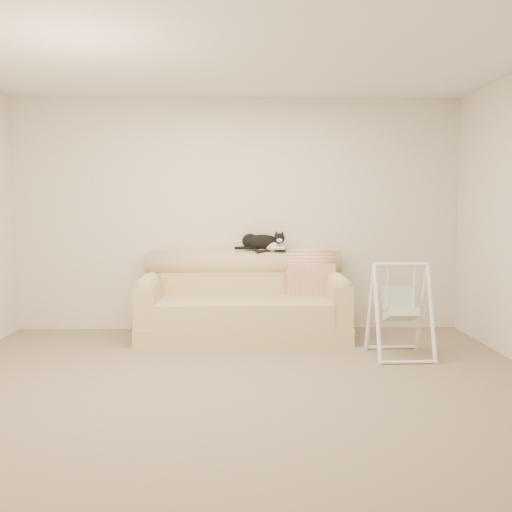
{
  "coord_description": "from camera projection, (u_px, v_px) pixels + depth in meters",
  "views": [
    {
      "loc": [
        0.04,
        -4.45,
        1.4
      ],
      "look_at": [
        0.19,
        1.27,
        0.9
      ],
      "focal_mm": 40.0,
      "sensor_mm": 36.0,
      "label": 1
    }
  ],
  "objects": [
    {
      "name": "baby_swing",
      "position": [
        400.0,
        310.0,
        5.29
      ],
      "size": [
        0.55,
        0.58,
        0.89
      ],
      "color": "white",
      "rests_on": "ground"
    },
    {
      "name": "room_shell",
      "position": [
        236.0,
        189.0,
        4.42
      ],
      "size": [
        5.04,
        4.04,
        2.6
      ],
      "color": "beige",
      "rests_on": "ground"
    },
    {
      "name": "tuxedo_cat",
      "position": [
        262.0,
        242.0,
        6.33
      ],
      "size": [
        0.57,
        0.26,
        0.22
      ],
      "color": "black",
      "rests_on": "sofa"
    },
    {
      "name": "throw_blanket",
      "position": [
        309.0,
        267.0,
        6.34
      ],
      "size": [
        0.53,
        0.38,
        0.58
      ],
      "color": "#DE653E",
      "rests_on": "sofa"
    },
    {
      "name": "ground_plane",
      "position": [
        237.0,
        382.0,
        4.55
      ],
      "size": [
        5.0,
        5.0,
        0.0
      ],
      "primitive_type": "plane",
      "color": "#7C684E",
      "rests_on": "ground"
    },
    {
      "name": "remote_a",
      "position": [
        263.0,
        250.0,
        6.3
      ],
      "size": [
        0.18,
        0.14,
        0.03
      ],
      "color": "black",
      "rests_on": "sofa"
    },
    {
      "name": "remote_b",
      "position": [
        282.0,
        251.0,
        6.32
      ],
      "size": [
        0.17,
        0.05,
        0.02
      ],
      "color": "black",
      "rests_on": "sofa"
    },
    {
      "name": "sofa",
      "position": [
        244.0,
        304.0,
        6.13
      ],
      "size": [
        2.2,
        0.93,
        0.9
      ],
      "color": "tan",
      "rests_on": "ground"
    }
  ]
}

